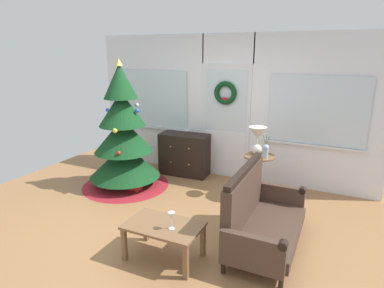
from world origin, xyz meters
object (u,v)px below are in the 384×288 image
(side_table, at_px, (259,168))
(coffee_table, at_px, (164,230))
(dresser_cabinet, at_px, (185,154))
(flower_vase, at_px, (266,150))
(gift_box, at_px, (136,187))
(settee_sofa, at_px, (259,216))
(wine_glass, at_px, (172,217))
(christmas_tree, at_px, (124,142))
(table_lamp, at_px, (257,137))

(side_table, height_order, coffee_table, side_table)
(dresser_cabinet, bearing_deg, flower_vase, -16.47)
(gift_box, bearing_deg, flower_vase, 17.33)
(dresser_cabinet, xyz_separation_m, settee_sofa, (1.87, -1.73, -0.01))
(coffee_table, relative_size, wine_glass, 4.35)
(christmas_tree, xyz_separation_m, dresser_cabinet, (0.67, 0.93, -0.39))
(gift_box, bearing_deg, side_table, 19.84)
(side_table, relative_size, wine_glass, 3.58)
(christmas_tree, xyz_separation_m, table_lamp, (2.13, 0.56, 0.20))
(settee_sofa, xyz_separation_m, coffee_table, (-0.88, -0.72, -0.02))
(dresser_cabinet, xyz_separation_m, coffee_table, (0.99, -2.45, -0.03))
(dresser_cabinet, height_order, flower_vase, flower_vase)
(side_table, distance_m, table_lamp, 0.49)
(gift_box, bearing_deg, wine_glass, -43.66)
(table_lamp, relative_size, wine_glass, 2.26)
(wine_glass, bearing_deg, christmas_tree, 138.92)
(flower_vase, bearing_deg, christmas_tree, -168.73)
(side_table, distance_m, wine_glass, 2.12)
(settee_sofa, distance_m, side_table, 1.36)
(wine_glass, distance_m, gift_box, 2.08)
(table_lamp, distance_m, coffee_table, 2.22)
(wine_glass, bearing_deg, side_table, 79.04)
(side_table, bearing_deg, settee_sofa, -75.17)
(table_lamp, bearing_deg, flower_vase, -32.01)
(settee_sofa, xyz_separation_m, table_lamp, (-0.41, 1.35, 0.61))
(side_table, relative_size, gift_box, 3.97)
(side_table, height_order, flower_vase, flower_vase)
(christmas_tree, relative_size, gift_box, 12.23)
(christmas_tree, bearing_deg, dresser_cabinet, 54.22)
(flower_vase, bearing_deg, wine_glass, -103.98)
(flower_vase, height_order, coffee_table, flower_vase)
(dresser_cabinet, distance_m, coffee_table, 2.65)
(dresser_cabinet, height_order, table_lamp, table_lamp)
(dresser_cabinet, xyz_separation_m, table_lamp, (1.46, -0.38, 0.59))
(coffee_table, bearing_deg, gift_box, 134.60)
(table_lamp, bearing_deg, dresser_cabinet, 165.46)
(christmas_tree, xyz_separation_m, flower_vase, (2.29, 0.46, 0.03))
(christmas_tree, xyz_separation_m, coffee_table, (1.66, -1.52, -0.42))
(christmas_tree, height_order, side_table, christmas_tree)
(dresser_cabinet, relative_size, flower_vase, 2.64)
(christmas_tree, distance_m, wine_glass, 2.38)
(flower_vase, bearing_deg, side_table, 149.04)
(christmas_tree, bearing_deg, wine_glass, -41.08)
(side_table, bearing_deg, coffee_table, -104.58)
(settee_sofa, distance_m, wine_glass, 1.09)
(dresser_cabinet, xyz_separation_m, flower_vase, (1.62, -0.48, 0.42))
(coffee_table, relative_size, gift_box, 4.82)
(coffee_table, distance_m, wine_glass, 0.24)
(side_table, xyz_separation_m, coffee_table, (-0.53, -2.04, -0.14))
(christmas_tree, relative_size, coffee_table, 2.54)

